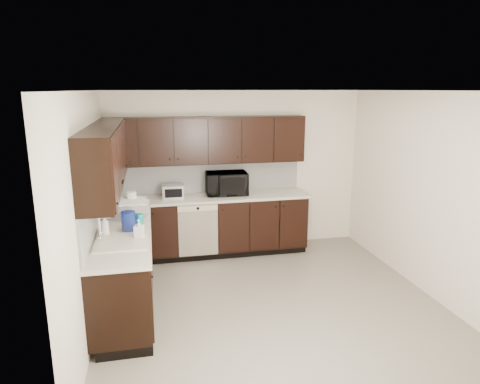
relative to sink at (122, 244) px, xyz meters
name	(u,v)px	position (x,y,z in m)	size (l,w,h in m)	color
floor	(270,302)	(1.68, 0.01, -0.88)	(4.00, 4.00, 0.00)	gray
ceiling	(274,91)	(1.68, 0.01, 1.62)	(4.00, 4.00, 0.00)	white
wall_back	(237,171)	(1.68, 2.01, 0.37)	(4.00, 0.02, 2.50)	silver
wall_left	(89,213)	(-0.32, 0.01, 0.37)	(0.02, 4.00, 2.50)	silver
wall_right	(427,194)	(3.68, 0.01, 0.37)	(0.02, 4.00, 2.50)	silver
wall_front	(352,275)	(1.68, -1.99, 0.37)	(4.00, 0.02, 2.50)	silver
lower_cabinets	(179,245)	(0.67, 1.12, -0.47)	(3.00, 2.80, 0.90)	black
countertop	(177,210)	(0.67, 1.12, 0.04)	(3.03, 2.83, 0.04)	beige
backsplash	(161,188)	(0.46, 1.33, 0.30)	(3.00, 2.80, 0.48)	white
upper_cabinets	(168,147)	(0.58, 1.22, 0.89)	(3.00, 2.80, 0.70)	black
dishwasher	(198,227)	(0.98, 1.42, -0.33)	(0.58, 0.04, 0.78)	beige
sink	(122,244)	(0.00, 0.00, 0.00)	(0.54, 0.82, 0.42)	beige
microwave	(226,183)	(1.47, 1.76, 0.23)	(0.62, 0.42, 0.34)	black
soap_bottle_a	(139,229)	(0.19, -0.01, 0.17)	(0.10, 0.10, 0.21)	gray
soap_bottle_b	(105,226)	(-0.18, 0.15, 0.18)	(0.09, 0.09, 0.23)	gray
toaster_oven	(173,191)	(0.65, 1.71, 0.16)	(0.31, 0.23, 0.20)	#A9A9AB
storage_bin	(125,210)	(0.00, 0.83, 0.16)	(0.52, 0.38, 0.20)	white
blue_pitcher	(129,222)	(0.07, 0.23, 0.18)	(0.16, 0.16, 0.24)	navy
teal_tumbler	(140,222)	(0.19, 0.29, 0.15)	(0.08, 0.08, 0.19)	#0C8875
paper_towel_roll	(132,203)	(0.08, 0.98, 0.20)	(0.13, 0.13, 0.29)	silver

